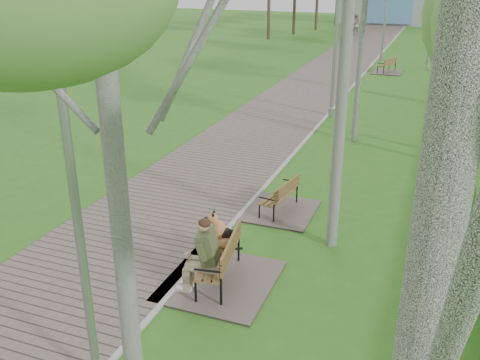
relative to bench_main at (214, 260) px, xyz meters
The scene contains 12 objects.
walkway 17.80m from the bench_main, 97.45° to the left, with size 3.50×67.00×0.04m, color #61544E.
kerb 17.66m from the bench_main, 91.81° to the left, with size 0.10×67.00×0.05m, color #999993.
building_north 47.19m from the bench_main, 92.50° to the left, with size 10.00×5.20×4.00m.
bench_main is the anchor object (origin of this frame).
bench_second 3.30m from the bench_main, 86.49° to the left, with size 1.57×1.74×0.96m.
bench_third 21.66m from the bench_main, 88.75° to the left, with size 1.53×1.70×0.94m.
lamp_post_near 3.50m from the bench_main, 99.85° to the right, with size 0.20×0.20×5.10m.
lamp_post_second 12.18m from the bench_main, 92.08° to the left, with size 0.21×0.21×5.35m.
lamp_post_third 25.52m from the bench_main, 90.65° to the left, with size 0.20×0.20×5.17m.
lamp_post_far 46.39m from the bench_main, 90.28° to the left, with size 0.18×0.18×4.76m.
pedestrian_near 35.02m from the bench_main, 94.81° to the left, with size 0.56×0.37×1.53m, color silver.
pedestrian_far 36.69m from the bench_main, 95.88° to the left, with size 0.80×0.62×1.65m, color gray.
Camera 1 is at (3.97, -3.73, 5.40)m, focal length 40.00 mm.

